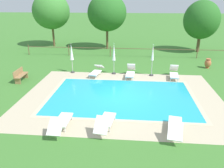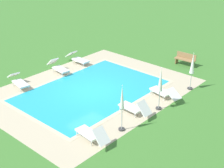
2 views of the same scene
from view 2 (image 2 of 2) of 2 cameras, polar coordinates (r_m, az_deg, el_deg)
ground_plane at (r=20.23m, az=-3.52°, el=-1.13°), size 160.00×160.00×0.00m
pool_deck_paving at (r=20.23m, az=-3.52°, el=-1.12°), size 11.94×9.05×0.01m
swimming_pool_water at (r=20.23m, az=-3.52°, el=-1.12°), size 8.52×5.63×0.01m
pool_coping_rim at (r=20.23m, az=-3.52°, el=-1.11°), size 9.00×6.11×0.01m
sun_lounger_north_near_steps at (r=15.46m, az=-3.48°, el=-8.53°), size 0.82×1.98×0.93m
sun_lounger_north_mid at (r=21.37m, az=-15.72°, el=0.49°), size 0.95×2.11×0.78m
sun_lounger_north_far at (r=19.43m, az=8.92°, el=-1.39°), size 0.99×2.12×0.76m
sun_lounger_north_end at (r=22.92m, az=-9.16°, el=2.88°), size 0.85×2.03×0.88m
sun_lounger_south_near_corner at (r=17.57m, az=3.86°, el=-4.06°), size 0.73×1.95×0.94m
sun_lounger_south_mid at (r=24.30m, az=-5.87°, el=4.37°), size 0.64×2.03×0.82m
patio_umbrella_closed_row_west at (r=15.65m, az=1.73°, el=-3.15°), size 0.32×0.32×2.44m
patio_umbrella_closed_row_mid_west at (r=20.33m, az=13.60°, el=3.08°), size 0.32×0.32×2.35m
patio_umbrella_closed_row_centre at (r=17.66m, az=8.27°, el=0.24°), size 0.32×0.32×2.45m
wooden_bench_lawn_side at (r=24.38m, az=12.43°, el=4.21°), size 0.50×1.51×0.87m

